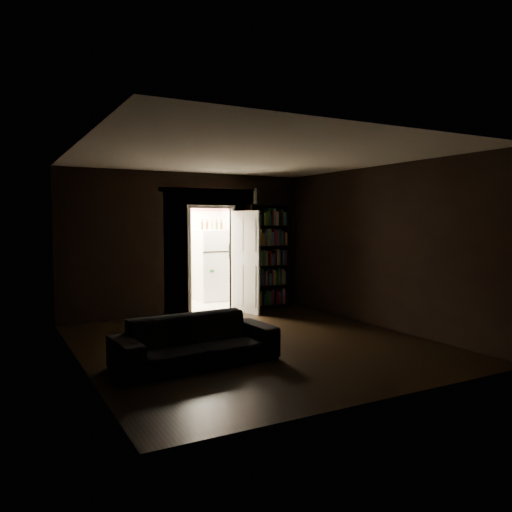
{
  "coord_description": "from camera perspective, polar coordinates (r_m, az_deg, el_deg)",
  "views": [
    {
      "loc": [
        -3.52,
        -6.55,
        1.84
      ],
      "look_at": [
        0.53,
        0.9,
        1.25
      ],
      "focal_mm": 35.0,
      "sensor_mm": 36.0,
      "label": 1
    }
  ],
  "objects": [
    {
      "name": "ground",
      "position": [
        7.66,
        -0.25,
        -9.92
      ],
      "size": [
        5.5,
        5.5,
        0.0
      ],
      "primitive_type": "plane",
      "color": "black",
      "rests_on": "ground"
    },
    {
      "name": "room_walls",
      "position": [
        8.39,
        -3.78,
        2.9
      ],
      "size": [
        5.02,
        5.61,
        2.84
      ],
      "color": "black",
      "rests_on": "ground"
    },
    {
      "name": "kitchen_alcove",
      "position": [
        11.19,
        -7.39,
        0.73
      ],
      "size": [
        2.2,
        1.8,
        2.6
      ],
      "color": "beige",
      "rests_on": "ground"
    },
    {
      "name": "sofa",
      "position": [
        6.55,
        -6.88,
        -8.71
      ],
      "size": [
        2.16,
        1.05,
        0.81
      ],
      "primitive_type": "imported",
      "rotation": [
        0.0,
        0.0,
        0.07
      ],
      "color": "black",
      "rests_on": "ground"
    },
    {
      "name": "bookshelf",
      "position": [
        10.56,
        1.3,
        -0.03
      ],
      "size": [
        0.95,
        0.62,
        2.2
      ],
      "primitive_type": "cube",
      "rotation": [
        0.0,
        0.0,
        -0.37
      ],
      "color": "black",
      "rests_on": "ground"
    },
    {
      "name": "refrigerator",
      "position": [
        11.66,
        -5.05,
        -1.02
      ],
      "size": [
        0.85,
        0.81,
        1.65
      ],
      "primitive_type": "cube",
      "rotation": [
        0.0,
        0.0,
        0.19
      ],
      "color": "white",
      "rests_on": "ground"
    },
    {
      "name": "door",
      "position": [
        10.01,
        -1.2,
        -0.69
      ],
      "size": [
        0.22,
        0.84,
        2.05
      ],
      "primitive_type": "cube",
      "rotation": [
        0.0,
        0.0,
        1.77
      ],
      "color": "white",
      "rests_on": "ground"
    },
    {
      "name": "figurine",
      "position": [
        10.49,
        -0.08,
        6.87
      ],
      "size": [
        0.12,
        0.12,
        0.34
      ],
      "primitive_type": "cube",
      "rotation": [
        0.0,
        0.0,
        0.06
      ],
      "color": "silver",
      "rests_on": "bookshelf"
    },
    {
      "name": "bottles",
      "position": [
        11.6,
        -5.07,
        3.65
      ],
      "size": [
        0.61,
        0.2,
        0.25
      ],
      "primitive_type": "cube",
      "rotation": [
        0.0,
        0.0,
        0.21
      ],
      "color": "black",
      "rests_on": "refrigerator"
    }
  ]
}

